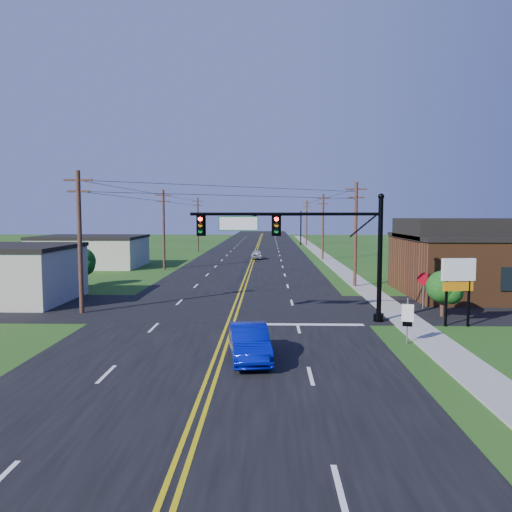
{
  "coord_description": "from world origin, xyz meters",
  "views": [
    {
      "loc": [
        2.38,
        -20.93,
        6.31
      ],
      "look_at": [
        1.57,
        10.0,
        3.69
      ],
      "focal_mm": 35.0,
      "sensor_mm": 36.0,
      "label": 1
    }
  ],
  "objects_px": {
    "route_sign": "(407,317)",
    "stop_sign": "(424,283)",
    "signal_mast_main": "(303,241)",
    "signal_mast_far": "(279,223)",
    "blue_car": "(249,343)"
  },
  "relations": [
    {
      "from": "signal_mast_far",
      "to": "route_sign",
      "type": "height_order",
      "value": "signal_mast_far"
    },
    {
      "from": "stop_sign",
      "to": "signal_mast_main",
      "type": "bearing_deg",
      "value": -152.99
    },
    {
      "from": "blue_car",
      "to": "signal_mast_main",
      "type": "bearing_deg",
      "value": 63.11
    },
    {
      "from": "signal_mast_far",
      "to": "stop_sign",
      "type": "xyz_separation_m",
      "value": [
        8.15,
        -68.02,
        -2.76
      ]
    },
    {
      "from": "signal_mast_main",
      "to": "blue_car",
      "type": "relative_size",
      "value": 2.5
    },
    {
      "from": "signal_mast_far",
      "to": "stop_sign",
      "type": "distance_m",
      "value": 68.57
    },
    {
      "from": "route_sign",
      "to": "signal_mast_main",
      "type": "bearing_deg",
      "value": 148.48
    },
    {
      "from": "signal_mast_main",
      "to": "stop_sign",
      "type": "height_order",
      "value": "signal_mast_main"
    },
    {
      "from": "signal_mast_far",
      "to": "blue_car",
      "type": "height_order",
      "value": "signal_mast_far"
    },
    {
      "from": "blue_car",
      "to": "route_sign",
      "type": "bearing_deg",
      "value": 13.84
    },
    {
      "from": "blue_car",
      "to": "stop_sign",
      "type": "height_order",
      "value": "stop_sign"
    },
    {
      "from": "blue_car",
      "to": "stop_sign",
      "type": "relative_size",
      "value": 1.83
    },
    {
      "from": "stop_sign",
      "to": "blue_car",
      "type": "bearing_deg",
      "value": -131.78
    },
    {
      "from": "signal_mast_far",
      "to": "route_sign",
      "type": "relative_size",
      "value": 4.85
    },
    {
      "from": "route_sign",
      "to": "stop_sign",
      "type": "bearing_deg",
      "value": 83.18
    }
  ]
}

